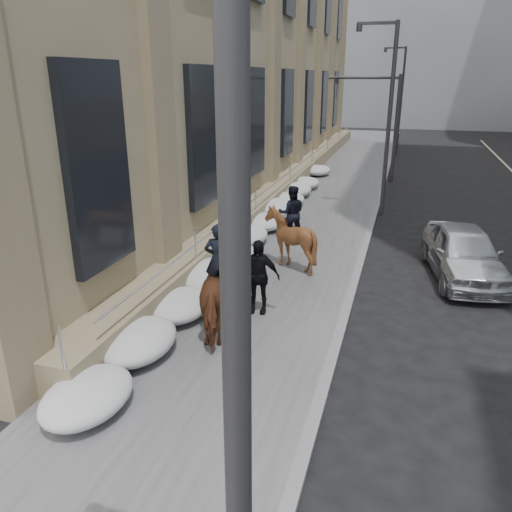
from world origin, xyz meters
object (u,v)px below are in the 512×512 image
Objects in this scene: pedestrian at (258,276)px; car_silver at (464,253)px; mounted_horse_right at (290,235)px; mounted_horse_left at (223,292)px.

car_silver is at bearing 33.28° from pedestrian.
mounted_horse_right reaches higher than pedestrian.
pedestrian is (0.45, 1.32, -0.06)m from mounted_horse_left.
mounted_horse_right is 0.55× the size of car_silver.
mounted_horse_left is 0.55× the size of car_silver.
mounted_horse_left reaches higher than car_silver.
mounted_horse_left is at bearing -114.62° from pedestrian.
pedestrian reaches higher than car_silver.
mounted_horse_right reaches higher than car_silver.
mounted_horse_left is at bearing -144.63° from car_silver.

